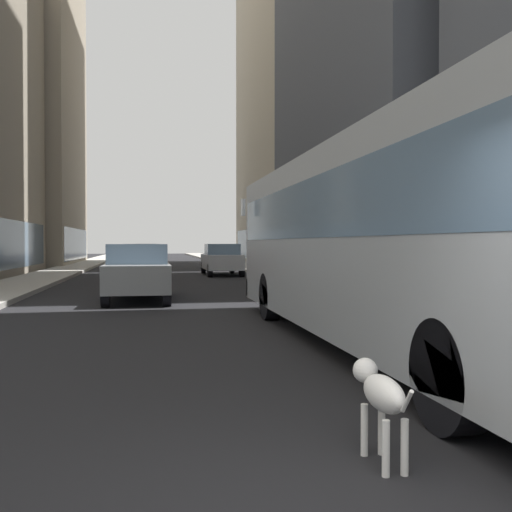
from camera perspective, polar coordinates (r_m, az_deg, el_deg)
name	(u,v)px	position (r m, az deg, el deg)	size (l,w,h in m)	color
ground_plane	(164,269)	(37.82, -8.91, -1.28)	(120.00, 120.00, 0.00)	black
sidewalk_left	(70,269)	(38.12, -17.51, -1.19)	(2.40, 110.00, 0.15)	#ADA89E
sidewalk_right	(252,268)	(38.37, -0.37, -1.12)	(2.40, 110.00, 0.15)	#9E9991
building_left_far	(2,22)	(52.20, -23.30, 20.02)	(10.78, 15.62, 37.13)	#A0937F
transit_bus	(385,235)	(9.53, 12.33, 2.04)	(2.78, 11.53, 3.05)	#999EA3
car_blue_hatchback	(146,253)	(49.43, -10.61, 0.24)	(1.78, 4.28, 1.62)	#4C6BB7
car_grey_wagon	(138,272)	(17.33, -11.35, -1.50)	(1.77, 4.59, 1.62)	slate
car_red_coupe	(142,262)	(27.06, -10.94, -0.54)	(1.71, 4.30, 1.62)	red
car_silver_sedan	(222,259)	(30.53, -3.33, -0.32)	(1.79, 4.39, 1.62)	#B7BABF
dalmatian_dog	(380,394)	(4.62, 11.92, -12.88)	(0.22, 0.96, 0.72)	white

